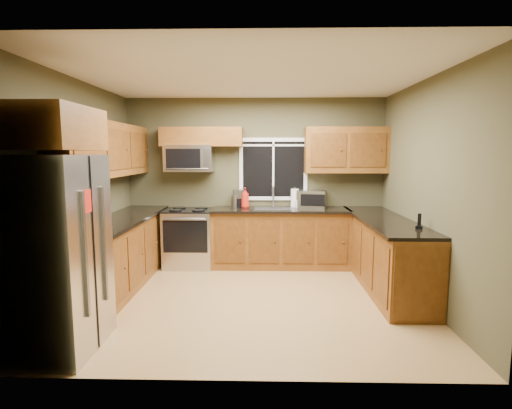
{
  "coord_description": "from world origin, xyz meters",
  "views": [
    {
      "loc": [
        0.17,
        -4.79,
        1.81
      ],
      "look_at": [
        0.05,
        0.35,
        1.15
      ],
      "focal_mm": 28.0,
      "sensor_mm": 36.0,
      "label": 1
    }
  ],
  "objects_px": {
    "coffee_maker": "(239,199)",
    "cordless_phone": "(419,224)",
    "paper_towel_roll": "(295,198)",
    "soap_bottle_b": "(298,202)",
    "toaster_oven": "(311,199)",
    "soap_bottle_a": "(245,198)",
    "range": "(189,237)",
    "microwave": "(189,158)",
    "kettle": "(235,201)",
    "soap_bottle_c": "(240,201)",
    "refrigerator": "(55,254)"
  },
  "relations": [
    {
      "from": "coffee_maker",
      "to": "cordless_phone",
      "type": "bearing_deg",
      "value": -38.74
    },
    {
      "from": "paper_towel_roll",
      "to": "soap_bottle_b",
      "type": "height_order",
      "value": "paper_towel_roll"
    },
    {
      "from": "toaster_oven",
      "to": "coffee_maker",
      "type": "distance_m",
      "value": 1.18
    },
    {
      "from": "paper_towel_roll",
      "to": "soap_bottle_a",
      "type": "bearing_deg",
      "value": -169.76
    },
    {
      "from": "range",
      "to": "coffee_maker",
      "type": "xyz_separation_m",
      "value": [
        0.79,
        0.15,
        0.61
      ]
    },
    {
      "from": "microwave",
      "to": "soap_bottle_b",
      "type": "xyz_separation_m",
      "value": [
        1.75,
        -0.06,
        -0.69
      ]
    },
    {
      "from": "kettle",
      "to": "soap_bottle_c",
      "type": "relative_size",
      "value": 1.32
    },
    {
      "from": "range",
      "to": "paper_towel_roll",
      "type": "relative_size",
      "value": 2.88
    },
    {
      "from": "refrigerator",
      "to": "soap_bottle_a",
      "type": "relative_size",
      "value": 5.48
    },
    {
      "from": "refrigerator",
      "to": "soap_bottle_b",
      "type": "distance_m",
      "value": 3.75
    },
    {
      "from": "microwave",
      "to": "soap_bottle_a",
      "type": "distance_m",
      "value": 1.1
    },
    {
      "from": "microwave",
      "to": "toaster_oven",
      "type": "height_order",
      "value": "microwave"
    },
    {
      "from": "range",
      "to": "toaster_oven",
      "type": "height_order",
      "value": "toaster_oven"
    },
    {
      "from": "refrigerator",
      "to": "microwave",
      "type": "relative_size",
      "value": 2.37
    },
    {
      "from": "refrigerator",
      "to": "kettle",
      "type": "bearing_deg",
      "value": 63.56
    },
    {
      "from": "range",
      "to": "paper_towel_roll",
      "type": "xyz_separation_m",
      "value": [
        1.7,
        0.21,
        0.62
      ]
    },
    {
      "from": "coffee_maker",
      "to": "toaster_oven",
      "type": "bearing_deg",
      "value": -0.05
    },
    {
      "from": "soap_bottle_a",
      "to": "microwave",
      "type": "bearing_deg",
      "value": 175.54
    },
    {
      "from": "toaster_oven",
      "to": "refrigerator",
      "type": "bearing_deg",
      "value": -132.31
    },
    {
      "from": "refrigerator",
      "to": "soap_bottle_b",
      "type": "xyz_separation_m",
      "value": [
        2.44,
        2.85,
        0.14
      ]
    },
    {
      "from": "range",
      "to": "kettle",
      "type": "xyz_separation_m",
      "value": [
        0.74,
        0.1,
        0.58
      ]
    },
    {
      "from": "microwave",
      "to": "refrigerator",
      "type": "bearing_deg",
      "value": -103.34
    },
    {
      "from": "microwave",
      "to": "cordless_phone",
      "type": "bearing_deg",
      "value": -30.47
    },
    {
      "from": "paper_towel_roll",
      "to": "soap_bottle_c",
      "type": "relative_size",
      "value": 1.77
    },
    {
      "from": "soap_bottle_c",
      "to": "coffee_maker",
      "type": "bearing_deg",
      "value": -97.27
    },
    {
      "from": "soap_bottle_a",
      "to": "toaster_oven",
      "type": "bearing_deg",
      "value": 4.33
    },
    {
      "from": "toaster_oven",
      "to": "cordless_phone",
      "type": "height_order",
      "value": "toaster_oven"
    },
    {
      "from": "kettle",
      "to": "cordless_phone",
      "type": "height_order",
      "value": "kettle"
    },
    {
      "from": "toaster_oven",
      "to": "kettle",
      "type": "height_order",
      "value": "toaster_oven"
    },
    {
      "from": "cordless_phone",
      "to": "kettle",
      "type": "bearing_deg",
      "value": 142.72
    },
    {
      "from": "kettle",
      "to": "soap_bottle_a",
      "type": "xyz_separation_m",
      "value": [
        0.16,
        -0.03,
        0.05
      ]
    },
    {
      "from": "refrigerator",
      "to": "paper_towel_roll",
      "type": "distance_m",
      "value": 3.82
    },
    {
      "from": "paper_towel_roll",
      "to": "soap_bottle_a",
      "type": "xyz_separation_m",
      "value": [
        -0.8,
        -0.14,
        0.02
      ]
    },
    {
      "from": "soap_bottle_a",
      "to": "soap_bottle_c",
      "type": "xyz_separation_m",
      "value": [
        -0.1,
        0.16,
        -0.07
      ]
    },
    {
      "from": "range",
      "to": "microwave",
      "type": "xyz_separation_m",
      "value": [
        -0.0,
        0.14,
        1.26
      ]
    },
    {
      "from": "refrigerator",
      "to": "cordless_phone",
      "type": "relative_size",
      "value": 10.09
    },
    {
      "from": "refrigerator",
      "to": "kettle",
      "type": "relative_size",
      "value": 7.38
    },
    {
      "from": "soap_bottle_a",
      "to": "cordless_phone",
      "type": "relative_size",
      "value": 1.84
    },
    {
      "from": "toaster_oven",
      "to": "coffee_maker",
      "type": "height_order",
      "value": "coffee_maker"
    },
    {
      "from": "range",
      "to": "soap_bottle_a",
      "type": "distance_m",
      "value": 1.1
    },
    {
      "from": "range",
      "to": "soap_bottle_b",
      "type": "xyz_separation_m",
      "value": [
        1.75,
        0.08,
        0.57
      ]
    },
    {
      "from": "microwave",
      "to": "soap_bottle_a",
      "type": "bearing_deg",
      "value": -4.46
    },
    {
      "from": "soap_bottle_b",
      "to": "cordless_phone",
      "type": "distance_m",
      "value": 2.14
    },
    {
      "from": "microwave",
      "to": "soap_bottle_c",
      "type": "height_order",
      "value": "microwave"
    },
    {
      "from": "soap_bottle_a",
      "to": "soap_bottle_b",
      "type": "bearing_deg",
      "value": 1.02
    },
    {
      "from": "range",
      "to": "microwave",
      "type": "bearing_deg",
      "value": 90.02
    },
    {
      "from": "cordless_phone",
      "to": "range",
      "type": "bearing_deg",
      "value": 151.49
    },
    {
      "from": "soap_bottle_a",
      "to": "refrigerator",
      "type": "bearing_deg",
      "value": -119.27
    },
    {
      "from": "range",
      "to": "paper_towel_roll",
      "type": "height_order",
      "value": "paper_towel_roll"
    },
    {
      "from": "coffee_maker",
      "to": "paper_towel_roll",
      "type": "relative_size",
      "value": 0.88
    }
  ]
}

